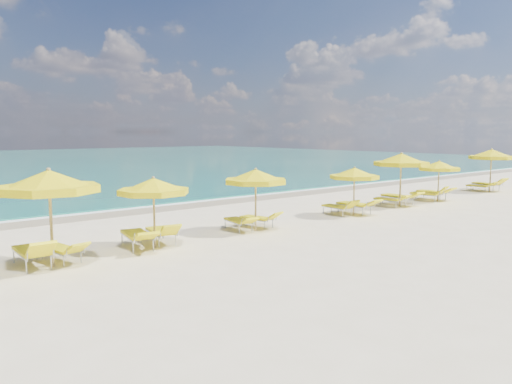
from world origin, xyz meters
TOP-DOWN VIEW (x-y plane):
  - ground_plane at (0.00, 0.00)m, footprint 120.00×120.00m
  - wet_sand_band at (0.00, 7.40)m, footprint 120.00×2.60m
  - foam_line at (0.00, 8.20)m, footprint 120.00×1.20m
  - whitecap_far at (8.00, 24.00)m, footprint 18.00×0.30m
  - umbrella_2 at (-8.20, -0.02)m, footprint 3.01×3.01m
  - umbrella_3 at (-5.10, 0.21)m, footprint 2.69×2.69m
  - umbrella_4 at (-1.10, 0.21)m, footprint 2.80×2.80m
  - umbrella_5 at (4.20, 0.10)m, footprint 2.39×2.39m
  - umbrella_6 at (7.94, 0.37)m, footprint 3.09×3.09m
  - umbrella_7 at (10.95, 0.17)m, footprint 2.50×2.50m
  - umbrella_8 at (17.16, 0.43)m, footprint 3.27×3.27m
  - lounger_2_left at (-8.61, 0.34)m, footprint 0.73×2.01m
  - lounger_2_right at (-7.83, 0.35)m, footprint 0.85×1.78m
  - lounger_3_left at (-5.54, 0.47)m, footprint 1.06×2.18m
  - lounger_3_right at (-4.62, 0.66)m, footprint 0.92×1.91m
  - lounger_4_left at (-1.46, 0.71)m, footprint 0.85×1.81m
  - lounger_4_right at (-0.54, 0.74)m, footprint 0.86×1.74m
  - lounger_5_left at (3.83, 0.66)m, footprint 0.63×1.73m
  - lounger_5_right at (4.69, 0.41)m, footprint 0.72×2.04m
  - lounger_6_left at (7.54, 0.70)m, footprint 0.72×1.76m
  - lounger_6_right at (8.45, 0.79)m, footprint 0.70×2.07m
  - lounger_7_left at (10.57, 0.60)m, footprint 0.93×1.89m
  - lounger_7_right at (11.43, 0.74)m, footprint 0.68×1.99m
  - lounger_8_left at (16.69, 0.88)m, footprint 0.64×1.69m
  - lounger_8_right at (17.51, 0.77)m, footprint 0.93×2.08m

SIDE VIEW (x-z plane):
  - ground_plane at x=0.00m, z-range 0.00..0.00m
  - wet_sand_band at x=0.00m, z-range -0.01..0.01m
  - foam_line at x=0.00m, z-range -0.01..0.01m
  - whitecap_far at x=8.00m, z-range -0.03..0.03m
  - lounger_8_left at x=16.69m, z-range -0.13..0.53m
  - lounger_4_right at x=-0.54m, z-range -0.14..0.54m
  - lounger_6_left at x=7.54m, z-range -0.12..0.52m
  - lounger_4_left at x=-1.46m, z-range -0.11..0.52m
  - lounger_2_right at x=-7.83m, z-range -0.14..0.55m
  - lounger_5_left at x=3.83m, z-range -0.17..0.59m
  - lounger_3_right at x=-4.62m, z-range -0.17..0.62m
  - lounger_7_left at x=10.57m, z-range -0.19..0.65m
  - lounger_7_right at x=11.43m, z-range -0.13..0.60m
  - lounger_5_right at x=4.69m, z-range -0.14..0.61m
  - lounger_6_right at x=8.45m, z-range -0.13..0.61m
  - lounger_3_left at x=-5.54m, z-range -0.13..0.62m
  - lounger_8_right at x=17.51m, z-range -0.19..0.68m
  - lounger_2_left at x=-8.61m, z-range -0.20..0.69m
  - umbrella_5 at x=4.20m, z-range 0.73..2.81m
  - umbrella_7 at x=10.95m, z-range 0.74..2.85m
  - umbrella_3 at x=-5.10m, z-range 0.77..2.97m
  - umbrella_4 at x=-1.10m, z-range 0.80..3.07m
  - umbrella_8 at x=17.16m, z-range 0.90..3.46m
  - umbrella_6 at x=7.94m, z-range 0.91..3.48m
  - umbrella_2 at x=-8.20m, z-range 0.92..3.53m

